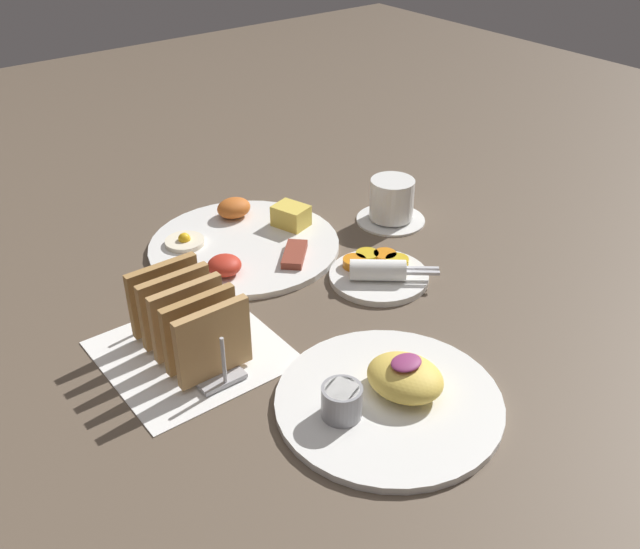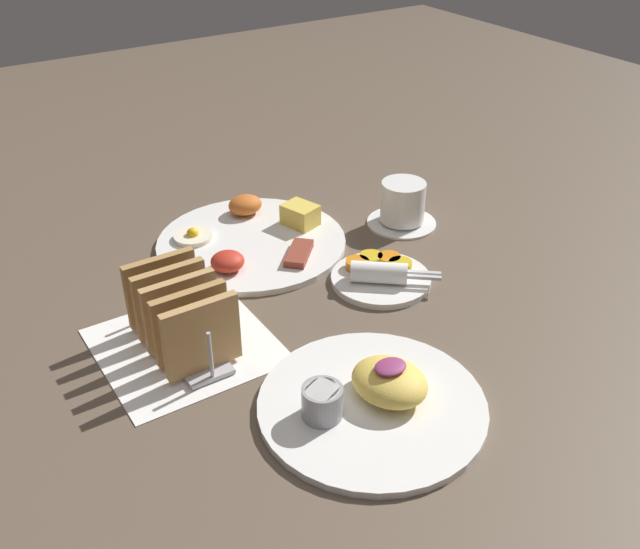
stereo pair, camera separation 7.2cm
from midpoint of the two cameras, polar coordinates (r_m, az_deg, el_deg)
ground_plane at (r=1.01m, az=-0.72°, el=-3.46°), size 3.00×3.00×0.00m
napkin_flat at (r=0.96m, az=-8.63°, el=-5.66°), size 0.22×0.22×0.00m
plate_breakfast at (r=1.18m, az=-3.69°, el=2.86°), size 0.31×0.31×0.05m
plate_condiments at (r=1.09m, az=6.67°, el=0.02°), size 0.15×0.16×0.04m
plate_foreground at (r=0.86m, az=6.67°, el=-9.87°), size 0.27×0.27×0.06m
toast_rack at (r=0.93m, az=-8.88°, el=-3.22°), size 0.10×0.18×0.10m
coffee_cup at (r=1.24m, az=8.30°, el=5.48°), size 0.12×0.12×0.08m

